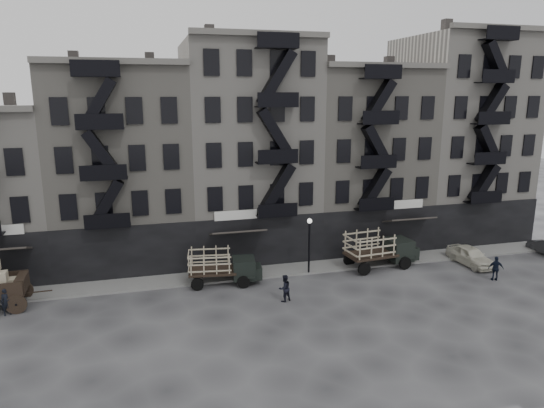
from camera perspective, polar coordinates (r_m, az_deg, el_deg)
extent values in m
plane|color=#38383A|center=(33.38, 0.86, -10.30)|extent=(140.00, 140.00, 0.00)
cube|color=slate|center=(36.71, -0.74, -7.94)|extent=(55.00, 2.50, 0.15)
cube|color=#4C4744|center=(40.55, -28.44, 10.63)|extent=(0.70, 0.70, 1.20)
cube|color=gray|center=(39.94, -17.13, 4.23)|extent=(10.00, 10.00, 15.00)
cube|color=black|center=(36.37, -16.81, -5.51)|extent=(10.00, 0.35, 4.00)
cube|color=#595651|center=(34.44, -18.31, 15.70)|extent=(10.00, 0.50, 0.40)
cube|color=#4C4744|center=(39.84, -22.41, 15.53)|extent=(0.70, 0.70, 1.20)
cube|color=#4C4744|center=(39.57, -14.18, 16.11)|extent=(0.70, 0.70, 1.20)
cube|color=#ADA89F|center=(40.63, -2.93, 6.36)|extent=(10.00, 10.00, 17.00)
cube|color=black|center=(37.26, -1.23, -4.49)|extent=(10.00, 0.35, 4.00)
cube|color=#595651|center=(35.55, -1.28, 19.47)|extent=(10.00, 0.50, 0.40)
cube|color=#4C4744|center=(40.08, -7.54, 19.21)|extent=(0.70, 0.70, 1.20)
cube|color=#4C4744|center=(41.17, 0.52, 19.15)|extent=(0.70, 0.70, 1.20)
cube|color=gray|center=(43.91, 10.02, 5.36)|extent=(10.00, 10.00, 15.00)
cube|color=black|center=(40.68, 12.61, -3.29)|extent=(10.00, 0.35, 4.00)
cube|color=#595651|center=(38.96, 13.75, 15.60)|extent=(10.00, 0.50, 0.40)
cube|color=#4C4744|center=(42.42, 6.63, 16.18)|extent=(0.70, 0.70, 1.20)
cube|color=#4C4744|center=(44.70, 13.47, 15.76)|extent=(0.70, 0.70, 1.20)
cube|color=#ADA89F|center=(48.77, 20.91, 7.24)|extent=(10.00, 10.00, 18.00)
cube|color=black|center=(46.05, 23.75, -2.19)|extent=(10.00, 0.35, 4.00)
cube|color=#595651|center=(44.78, 25.91, 18.19)|extent=(10.00, 0.50, 0.40)
cube|color=#4C4744|center=(47.21, 18.77, 18.94)|extent=(0.70, 0.70, 1.20)
cube|color=#4C4744|center=(50.37, 24.28, 18.09)|extent=(0.70, 0.70, 1.20)
cylinder|color=black|center=(35.84, 4.38, -5.25)|extent=(0.14, 0.14, 4.00)
sphere|color=silver|center=(35.23, 4.44, -2.00)|extent=(0.36, 0.36, 0.36)
cylinder|color=black|center=(33.89, -27.88, -10.40)|extent=(1.24, 0.15, 1.23)
cylinder|color=black|center=(35.93, -27.22, -9.02)|extent=(1.24, 0.15, 1.23)
cube|color=black|center=(34.53, -27.34, -8.21)|extent=(0.62, 1.81, 0.90)
cube|color=black|center=(34.50, -7.01, -7.80)|extent=(3.48, 2.32, 0.17)
cube|color=black|center=(34.53, -3.33, -7.53)|extent=(1.74, 1.91, 1.44)
cube|color=black|center=(34.70, -1.90, -7.92)|extent=(0.95, 1.52, 0.86)
cylinder|color=black|center=(33.88, -3.37, -9.17)|extent=(0.88, 0.32, 0.86)
cylinder|color=black|center=(35.66, -3.58, -8.01)|extent=(0.88, 0.32, 0.86)
cylinder|color=black|center=(33.84, -8.78, -9.33)|extent=(0.88, 0.32, 0.86)
cylinder|color=black|center=(35.62, -8.71, -8.16)|extent=(0.88, 0.32, 0.86)
cube|color=black|center=(37.90, 11.53, -5.82)|extent=(3.89, 2.54, 0.20)
cube|color=black|center=(39.21, 14.65, -5.18)|extent=(1.93, 2.12, 1.63)
cube|color=black|center=(39.86, 15.77, -5.44)|extent=(1.03, 1.71, 0.98)
cylinder|color=black|center=(38.56, 15.38, -6.73)|extent=(1.00, 0.34, 0.98)
cylinder|color=black|center=(40.23, 13.57, -5.79)|extent=(1.00, 0.34, 0.98)
cylinder|color=black|center=(36.65, 10.79, -7.53)|extent=(1.00, 0.34, 0.98)
cylinder|color=black|center=(38.40, 9.11, -6.49)|extent=(1.00, 0.34, 0.98)
imported|color=beige|center=(41.14, 22.32, -5.65)|extent=(1.99, 4.38, 1.46)
imported|color=black|center=(33.94, -28.78, -10.04)|extent=(0.74, 0.65, 1.71)
imported|color=black|center=(31.67, 1.48, -9.87)|extent=(1.06, 0.96, 1.79)
imported|color=black|center=(38.48, 24.84, -6.90)|extent=(1.14, 0.80, 1.79)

